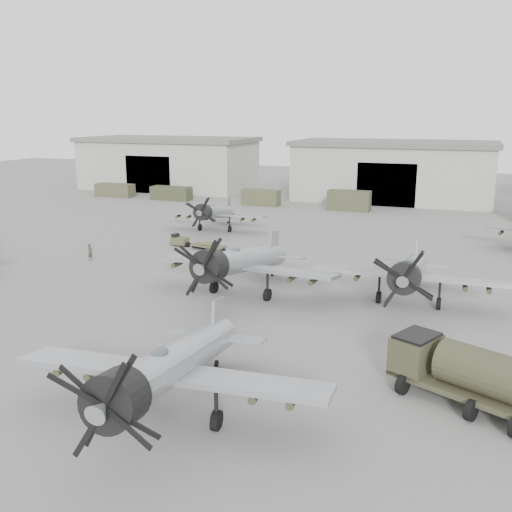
{
  "coord_description": "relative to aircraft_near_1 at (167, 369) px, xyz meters",
  "views": [
    {
      "loc": [
        11.29,
        -25.06,
        12.57
      ],
      "look_at": [
        -3.07,
        12.56,
        2.5
      ],
      "focal_mm": 40.0,
      "sensor_mm": 36.0,
      "label": 1
    }
  ],
  "objects": [
    {
      "name": "support_truck_1",
      "position": [
        -31.24,
        56.36,
        -1.47
      ],
      "size": [
        6.14,
        2.2,
        2.0
      ],
      "primitive_type": "cube",
      "color": "#353825",
      "rests_on": "ground"
    },
    {
      "name": "ground",
      "position": [
        -0.27,
        6.36,
        -2.47
      ],
      "size": [
        220.0,
        220.0,
        0.0
      ],
      "primitive_type": "plane",
      "color": "slate",
      "rests_on": "ground"
    },
    {
      "name": "aircraft_near_1",
      "position": [
        0.0,
        0.0,
        0.0
      ],
      "size": [
        13.63,
        12.27,
        5.43
      ],
      "rotation": [
        0.0,
        0.0,
        0.08
      ],
      "color": "#A1A3A9",
      "rests_on": "ground"
    },
    {
      "name": "hangar_left",
      "position": [
        -38.27,
        68.32,
        1.9
      ],
      "size": [
        29.0,
        14.8,
        8.7
      ],
      "color": "#9F9E94",
      "rests_on": "ground"
    },
    {
      "name": "aircraft_mid_1",
      "position": [
        -3.75,
        16.7,
        0.07
      ],
      "size": [
        14.01,
        12.61,
        5.59
      ],
      "rotation": [
        0.0,
        0.0,
        -0.07
      ],
      "color": "#93969B",
      "rests_on": "ground"
    },
    {
      "name": "aircraft_mid_2",
      "position": [
        7.6,
        18.88,
        -0.1
      ],
      "size": [
        12.96,
        11.66,
        5.21
      ],
      "rotation": [
        0.0,
        0.0,
        0.02
      ],
      "color": "#9B9FA4",
      "rests_on": "ground"
    },
    {
      "name": "support_truck_0",
      "position": [
        -41.23,
        56.36,
        -1.48
      ],
      "size": [
        6.15,
        2.2,
        1.99
      ],
      "primitive_type": "cube",
      "color": "#44432D",
      "rests_on": "ground"
    },
    {
      "name": "support_truck_2",
      "position": [
        -16.87,
        56.36,
        -1.39
      ],
      "size": [
        5.29,
        2.2,
        2.16
      ],
      "primitive_type": "cube",
      "color": "#43442D",
      "rests_on": "ground"
    },
    {
      "name": "fuel_tanker",
      "position": [
        11.59,
        6.13,
        -0.89
      ],
      "size": [
        7.49,
        5.14,
        2.76
      ],
      "rotation": [
        0.0,
        0.0,
        -0.43
      ],
      "color": "#383724",
      "rests_on": "ground"
    },
    {
      "name": "support_truck_3",
      "position": [
        -4.31,
        56.36,
        -1.15
      ],
      "size": [
        5.62,
        2.2,
        2.64
      ],
      "primitive_type": "cube",
      "color": "#3E422B",
      "rests_on": "ground"
    },
    {
      "name": "aircraft_far_0",
      "position": [
        -15.18,
        37.1,
        -0.38
      ],
      "size": [
        11.57,
        10.41,
        4.6
      ],
      "rotation": [
        0.0,
        0.0,
        0.1
      ],
      "color": "gray",
      "rests_on": "ground"
    },
    {
      "name": "ground_crew",
      "position": [
        -19.95,
        21.54,
        -1.71
      ],
      "size": [
        0.38,
        0.57,
        1.52
      ],
      "primitive_type": "imported",
      "rotation": [
        0.0,
        0.0,
        1.6
      ],
      "color": "#3B432B",
      "rests_on": "ground"
    },
    {
      "name": "hangar_center",
      "position": [
        -0.27,
        68.32,
        1.9
      ],
      "size": [
        29.0,
        14.8,
        8.7
      ],
      "color": "#9F9E94",
      "rests_on": "ground"
    },
    {
      "name": "tug_trailer",
      "position": [
        -14.05,
        29.24,
        -2.02
      ],
      "size": [
        6.06,
        2.15,
        1.2
      ],
      "rotation": [
        0.0,
        0.0,
        -0.18
      ],
      "color": "#47472F",
      "rests_on": "ground"
    }
  ]
}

